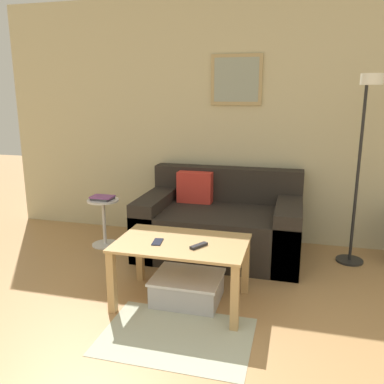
# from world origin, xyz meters

# --- Properties ---
(wall_back) EXTENTS (5.60, 0.09, 2.55)m
(wall_back) POSITION_xyz_m (-0.00, 3.43, 1.28)
(wall_back) COLOR #C6BC93
(wall_back) RESTS_ON ground_plane
(area_rug) EXTENTS (1.00, 0.70, 0.01)m
(area_rug) POSITION_xyz_m (-0.19, 1.39, 0.00)
(area_rug) COLOR #B2B79E
(area_rug) RESTS_ON ground_plane
(couch) EXTENTS (1.56, 0.96, 0.81)m
(couch) POSITION_xyz_m (-0.19, 2.92, 0.29)
(couch) COLOR #28231E
(couch) RESTS_ON ground_plane
(coffee_table) EXTENTS (0.98, 0.62, 0.49)m
(coffee_table) POSITION_xyz_m (-0.29, 1.85, 0.40)
(coffee_table) COLOR tan
(coffee_table) RESTS_ON ground_plane
(storage_bin) EXTENTS (0.52, 0.44, 0.21)m
(storage_bin) POSITION_xyz_m (-0.25, 1.88, 0.10)
(storage_bin) COLOR #B2B2B7
(storage_bin) RESTS_ON ground_plane
(floor_lamp) EXTENTS (0.25, 0.46, 1.73)m
(floor_lamp) POSITION_xyz_m (1.05, 2.87, 1.10)
(floor_lamp) COLOR black
(floor_lamp) RESTS_ON ground_plane
(side_table) EXTENTS (0.33, 0.33, 0.50)m
(side_table) POSITION_xyz_m (-1.41, 2.80, 0.30)
(side_table) COLOR white
(side_table) RESTS_ON ground_plane
(book_stack) EXTENTS (0.23, 0.19, 0.04)m
(book_stack) POSITION_xyz_m (-1.42, 2.79, 0.52)
(book_stack) COLOR #4C4C51
(book_stack) RESTS_ON side_table
(remote_control) EXTENTS (0.11, 0.15, 0.02)m
(remote_control) POSITION_xyz_m (-0.14, 1.78, 0.50)
(remote_control) COLOR #232328
(remote_control) RESTS_ON coffee_table
(cell_phone) EXTENTS (0.08, 0.15, 0.01)m
(cell_phone) POSITION_xyz_m (-0.46, 1.79, 0.50)
(cell_phone) COLOR #1E2338
(cell_phone) RESTS_ON coffee_table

